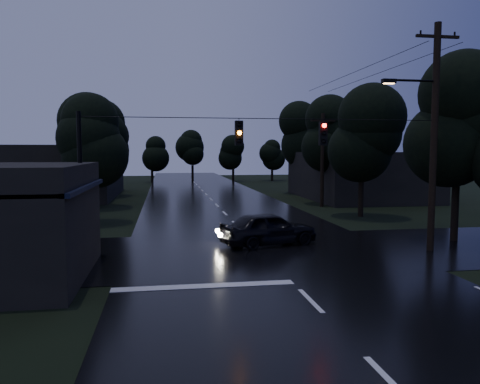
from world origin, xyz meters
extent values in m
plane|color=black|center=(0.00, 0.00, 0.00)|extent=(160.00, 160.00, 0.00)
cube|color=black|center=(0.00, 30.00, 0.00)|extent=(12.00, 120.00, 0.02)
cube|color=black|center=(0.00, 12.00, 0.00)|extent=(60.00, 9.00, 0.02)
cube|color=black|center=(-7.00, 9.00, 3.20)|extent=(0.30, 7.00, 0.15)
cylinder|color=black|center=(-7.20, 6.00, 1.50)|extent=(0.10, 0.10, 3.00)
cylinder|color=black|center=(-7.20, 12.00, 1.50)|extent=(0.10, 0.10, 3.00)
cube|color=#FFD666|center=(-7.05, 7.50, 2.50)|extent=(0.06, 1.60, 0.50)
cube|color=#FFD666|center=(-7.05, 10.20, 2.50)|extent=(0.06, 1.20, 0.50)
cube|color=black|center=(14.00, 34.00, 2.20)|extent=(10.00, 14.00, 4.40)
cube|color=black|center=(-14.00, 40.00, 2.50)|extent=(10.00, 16.00, 5.00)
cylinder|color=black|center=(7.50, 11.00, 5.00)|extent=(0.30, 0.30, 10.00)
cube|color=black|center=(7.50, 11.00, 9.40)|extent=(2.00, 0.12, 0.12)
cylinder|color=black|center=(6.40, 11.00, 7.50)|extent=(2.20, 0.10, 0.10)
cube|color=black|center=(5.30, 11.00, 7.45)|extent=(0.60, 0.25, 0.18)
cube|color=#FFB266|center=(5.30, 11.00, 7.35)|extent=(0.45, 0.18, 0.03)
cylinder|color=black|center=(8.30, 28.00, 3.75)|extent=(0.30, 0.30, 7.50)
cube|color=black|center=(8.30, 28.00, 6.90)|extent=(2.00, 0.12, 0.12)
cylinder|color=black|center=(-7.50, 11.00, 3.00)|extent=(0.18, 0.18, 6.00)
cylinder|color=black|center=(0.00, 11.00, 5.80)|extent=(15.00, 0.03, 0.03)
cube|color=black|center=(-1.20, 11.00, 5.20)|extent=(0.32, 0.25, 1.00)
sphere|color=orange|center=(-1.20, 10.85, 5.20)|extent=(0.18, 0.18, 0.18)
cube|color=black|center=(2.40, 11.00, 5.20)|extent=(0.32, 0.25, 1.00)
sphere|color=#FF0C07|center=(2.40, 10.85, 5.20)|extent=(0.18, 0.18, 0.18)
cylinder|color=black|center=(10.00, 13.00, 1.40)|extent=(0.36, 0.36, 2.80)
sphere|color=black|center=(10.00, 13.00, 4.80)|extent=(4.48, 4.48, 4.48)
sphere|color=black|center=(10.00, 13.00, 6.00)|extent=(4.48, 4.48, 4.48)
sphere|color=black|center=(10.00, 13.00, 7.20)|extent=(4.48, 4.48, 4.48)
cylinder|color=black|center=(-9.00, 22.00, 1.22)|extent=(0.36, 0.36, 2.45)
sphere|color=black|center=(-9.00, 22.00, 4.20)|extent=(3.92, 3.92, 3.92)
sphere|color=black|center=(-9.00, 22.00, 5.25)|extent=(3.92, 3.92, 3.92)
sphere|color=black|center=(-9.00, 22.00, 6.30)|extent=(3.92, 3.92, 3.92)
cylinder|color=black|center=(-9.60, 30.00, 1.31)|extent=(0.36, 0.36, 2.62)
sphere|color=black|center=(-9.60, 30.00, 4.50)|extent=(4.20, 4.20, 4.20)
sphere|color=black|center=(-9.60, 30.00, 5.62)|extent=(4.20, 4.20, 4.20)
sphere|color=black|center=(-9.60, 30.00, 6.75)|extent=(4.20, 4.20, 4.20)
cylinder|color=black|center=(-10.20, 40.00, 1.40)|extent=(0.36, 0.36, 2.80)
sphere|color=black|center=(-10.20, 40.00, 4.80)|extent=(4.48, 4.48, 4.48)
sphere|color=black|center=(-10.20, 40.00, 6.00)|extent=(4.48, 4.48, 4.48)
sphere|color=black|center=(-10.20, 40.00, 7.20)|extent=(4.48, 4.48, 4.48)
cylinder|color=black|center=(9.00, 22.00, 1.31)|extent=(0.36, 0.36, 2.62)
sphere|color=black|center=(9.00, 22.00, 4.50)|extent=(4.20, 4.20, 4.20)
sphere|color=black|center=(9.00, 22.00, 5.62)|extent=(4.20, 4.20, 4.20)
sphere|color=black|center=(9.00, 22.00, 6.75)|extent=(4.20, 4.20, 4.20)
cylinder|color=black|center=(9.60, 30.00, 1.40)|extent=(0.36, 0.36, 2.80)
sphere|color=black|center=(9.60, 30.00, 4.80)|extent=(4.48, 4.48, 4.48)
sphere|color=black|center=(9.60, 30.00, 6.00)|extent=(4.48, 4.48, 4.48)
sphere|color=black|center=(9.60, 30.00, 7.20)|extent=(4.48, 4.48, 4.48)
cylinder|color=black|center=(10.20, 40.00, 1.49)|extent=(0.36, 0.36, 2.97)
sphere|color=black|center=(10.20, 40.00, 5.10)|extent=(4.76, 4.76, 4.76)
sphere|color=black|center=(10.20, 40.00, 6.38)|extent=(4.76, 4.76, 4.76)
sphere|color=black|center=(10.20, 40.00, 7.65)|extent=(4.76, 4.76, 4.76)
imported|color=black|center=(0.61, 13.43, 0.80)|extent=(5.01, 3.10, 1.59)
camera|label=1|loc=(-4.24, -8.05, 4.44)|focal=35.00mm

